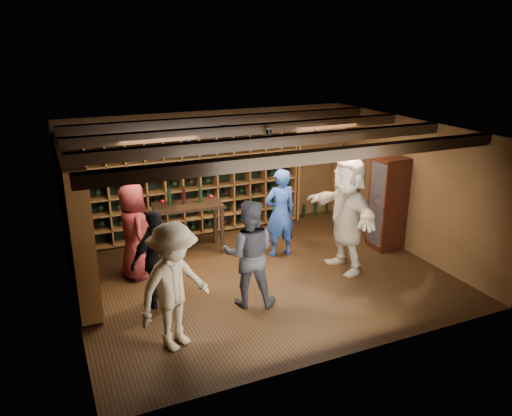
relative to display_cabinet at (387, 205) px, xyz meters
name	(u,v)px	position (x,y,z in m)	size (l,w,h in m)	color
ground	(262,276)	(-2.71, -0.20, -0.86)	(6.00, 6.00, 0.00)	black
room_shell	(261,135)	(-2.71, -0.15, 1.56)	(6.00, 6.00, 6.00)	brown
wine_rack_back	(190,181)	(-3.24, 2.13, 0.29)	(4.65, 0.30, 2.20)	brown
wine_rack_left	(76,221)	(-5.54, 0.62, 0.29)	(0.30, 2.65, 2.20)	brown
crate_shelf	(318,148)	(-0.31, 2.12, 0.71)	(1.20, 0.32, 2.07)	brown
display_cabinet	(387,205)	(0.00, 0.00, 0.00)	(0.55, 0.50, 1.75)	black
man_blue_shirt	(280,213)	(-2.04, 0.48, -0.03)	(0.60, 0.40, 1.66)	navy
man_grey_suit	(249,254)	(-3.27, -0.97, -0.03)	(0.81, 0.63, 1.66)	black
guest_red_floral	(134,232)	(-4.66, 0.66, -0.04)	(0.79, 0.52, 1.62)	maroon
guest_woman_black	(158,259)	(-4.53, -0.45, -0.10)	(0.89, 0.37, 1.52)	black
guest_khaki	(174,287)	(-4.58, -1.61, 0.01)	(1.12, 0.64, 1.73)	#9C8C6C
guest_beige	(347,215)	(-1.26, -0.51, 0.15)	(1.87, 0.59, 2.01)	#BDA98B
tasting_table	(188,210)	(-3.55, 1.29, -0.02)	(1.31, 0.73, 1.23)	black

